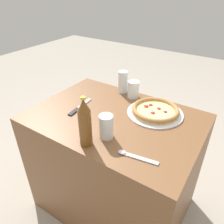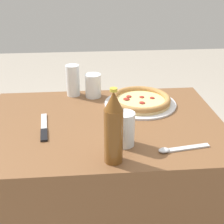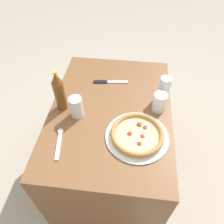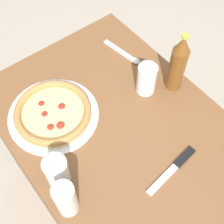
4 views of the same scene
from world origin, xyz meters
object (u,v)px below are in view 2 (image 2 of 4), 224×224
(pizza_veggie, at_px, (140,101))
(beer_bottle, at_px, (114,128))
(knife, at_px, (44,128))
(glass_water, at_px, (125,131))
(glass_cola, at_px, (93,87))
(spoon, at_px, (177,149))
(glass_iced_tea, at_px, (73,82))

(pizza_veggie, bearing_deg, beer_bottle, -110.40)
(pizza_veggie, relative_size, knife, 1.46)
(glass_water, xyz_separation_m, beer_bottle, (-0.05, -0.10, 0.06))
(pizza_veggie, bearing_deg, glass_water, -108.66)
(beer_bottle, relative_size, knife, 1.14)
(knife, bearing_deg, beer_bottle, -43.55)
(glass_cola, bearing_deg, knife, -123.31)
(glass_water, distance_m, beer_bottle, 0.13)
(pizza_veggie, distance_m, glass_water, 0.36)
(beer_bottle, bearing_deg, spoon, 11.18)
(glass_iced_tea, distance_m, glass_cola, 0.10)
(pizza_veggie, relative_size, beer_bottle, 1.28)
(pizza_veggie, xyz_separation_m, glass_water, (-0.11, -0.34, 0.04))
(glass_iced_tea, distance_m, knife, 0.36)
(glass_iced_tea, relative_size, knife, 0.67)
(glass_iced_tea, relative_size, beer_bottle, 0.59)
(glass_iced_tea, bearing_deg, pizza_veggie, -24.53)
(spoon, bearing_deg, glass_water, 163.24)
(knife, xyz_separation_m, spoon, (0.47, -0.19, 0.00))
(spoon, bearing_deg, knife, 157.86)
(pizza_veggie, relative_size, glass_cola, 2.91)
(glass_iced_tea, bearing_deg, beer_bottle, -75.94)
(glass_cola, xyz_separation_m, spoon, (0.27, -0.50, -0.04))
(pizza_veggie, distance_m, beer_bottle, 0.47)
(glass_cola, distance_m, spoon, 0.57)
(spoon, bearing_deg, beer_bottle, -168.82)
(pizza_veggie, relative_size, spoon, 1.71)
(glass_iced_tea, relative_size, spoon, 0.79)
(glass_iced_tea, xyz_separation_m, glass_water, (0.19, -0.47, -0.01))
(glass_cola, bearing_deg, glass_water, -77.93)
(beer_bottle, bearing_deg, pizza_veggie, 69.60)
(glass_cola, distance_m, knife, 0.37)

